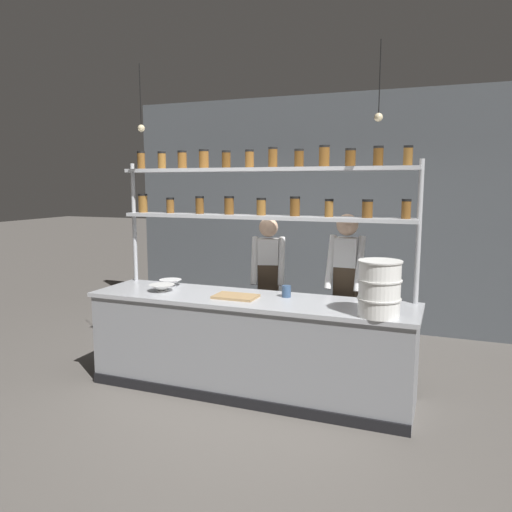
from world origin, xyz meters
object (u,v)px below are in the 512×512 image
object	(u,v)px
spice_shelf_unit	(261,196)
cutting_board	(236,296)
chef_left	(268,281)
chef_center	(346,285)
serving_cup_front	(286,291)
prep_bowl_center_front	(162,288)
container_stack	(379,288)
prep_bowl_near_left	(170,283)

from	to	relation	value
spice_shelf_unit	cutting_board	bearing A→B (deg)	-105.88
chef_left	chef_center	size ratio (longest dim) A/B	0.96
cutting_board	serving_cup_front	bearing A→B (deg)	24.58
chef_left	serving_cup_front	distance (m)	0.75
chef_center	serving_cup_front	bearing A→B (deg)	-131.63
chef_left	cutting_board	world-z (taller)	chef_left
spice_shelf_unit	cutting_board	xyz separation A→B (m)	(-0.11, -0.38, -0.93)
serving_cup_front	prep_bowl_center_front	bearing A→B (deg)	-170.46
chef_center	serving_cup_front	world-z (taller)	chef_center
container_stack	prep_bowl_center_front	xyz separation A→B (m)	(-2.13, 0.18, -0.19)
chef_left	chef_center	bearing A→B (deg)	-24.57
spice_shelf_unit	cutting_board	size ratio (longest dim) A/B	7.49
prep_bowl_center_front	prep_bowl_near_left	bearing A→B (deg)	103.58
prep_bowl_near_left	serving_cup_front	size ratio (longest dim) A/B	2.14
container_stack	serving_cup_front	world-z (taller)	container_stack
cutting_board	prep_bowl_near_left	world-z (taller)	prep_bowl_near_left
container_stack	cutting_board	xyz separation A→B (m)	(-1.34, 0.18, -0.22)
container_stack	prep_bowl_center_front	distance (m)	2.15
prep_bowl_near_left	serving_cup_front	xyz separation A→B (m)	(1.30, -0.07, 0.02)
spice_shelf_unit	prep_bowl_near_left	world-z (taller)	spice_shelf_unit
container_stack	chef_left	bearing A→B (deg)	142.37
cutting_board	prep_bowl_near_left	xyz separation A→B (m)	(-0.86, 0.27, 0.02)
chef_center	container_stack	xyz separation A→B (m)	(0.44, -0.87, 0.17)
container_stack	prep_bowl_near_left	bearing A→B (deg)	168.43
spice_shelf_unit	serving_cup_front	xyz separation A→B (m)	(0.33, -0.18, -0.88)
spice_shelf_unit	container_stack	size ratio (longest dim) A/B	6.57
chef_left	spice_shelf_unit	bearing A→B (deg)	-95.20
spice_shelf_unit	chef_left	bearing A→B (deg)	100.02
container_stack	spice_shelf_unit	bearing A→B (deg)	155.51
chef_left	serving_cup_front	xyz separation A→B (m)	(0.41, -0.63, 0.05)
spice_shelf_unit	container_stack	bearing A→B (deg)	-24.49
chef_center	prep_bowl_near_left	xyz separation A→B (m)	(-1.76, -0.42, -0.02)
chef_center	container_stack	distance (m)	0.99
prep_bowl_near_left	prep_bowl_center_front	bearing A→B (deg)	-76.42
cutting_board	chef_left	bearing A→B (deg)	88.05
chef_left	cutting_board	distance (m)	0.83
cutting_board	serving_cup_front	world-z (taller)	serving_cup_front
prep_bowl_center_front	chef_left	bearing A→B (deg)	45.40
container_stack	serving_cup_front	size ratio (longest dim) A/B	4.15
chef_left	cutting_board	bearing A→B (deg)	-107.17
cutting_board	serving_cup_front	size ratio (longest dim) A/B	3.65
chef_center	container_stack	world-z (taller)	chef_center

